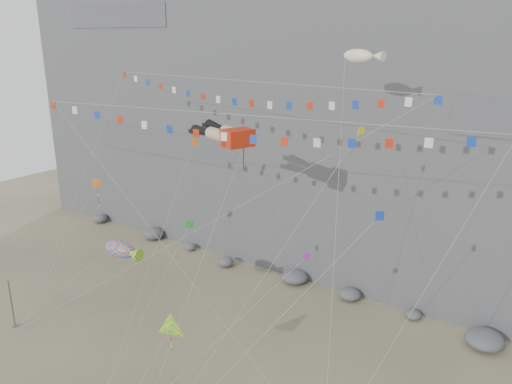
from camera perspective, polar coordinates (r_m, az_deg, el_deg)
ground at (r=39.77m, az=-8.75°, el=-19.60°), size 120.00×120.00×0.00m
cliff at (r=59.06m, az=12.80°, el=18.15°), size 80.00×28.00×50.00m
talus_boulders at (r=51.10m, az=4.48°, el=-9.67°), size 60.00×3.00×1.20m
anchor_pole_left at (r=47.88m, az=-26.15°, el=-11.37°), size 0.12×0.12×4.39m
legs_kite at (r=36.92m, az=-3.70°, el=6.64°), size 7.45×16.01×21.36m
flag_banner_upper at (r=38.95m, az=-1.57°, el=12.56°), size 30.09×13.54×27.88m
flag_banner_lower at (r=31.37m, az=-2.05°, el=8.77°), size 30.78×5.90×21.62m
harlequin_kite at (r=43.76m, az=-17.79°, el=0.85°), size 4.27×7.58×14.16m
fish_windsock at (r=40.73m, az=-15.30°, el=-6.35°), size 10.61×6.13×12.70m
delta_kite at (r=34.15m, az=-9.77°, el=-15.16°), size 2.22×6.33×7.98m
blimp_windsock at (r=37.30m, az=11.57°, el=14.88°), size 7.62×15.63×27.38m
small_kite_a at (r=43.27m, az=-7.17°, el=5.31°), size 4.30×15.20×21.21m
small_kite_b at (r=34.07m, az=5.46°, el=-7.68°), size 7.58×10.33×15.27m
small_kite_c at (r=36.20m, az=-7.75°, el=-3.98°), size 1.18×10.89×14.89m
small_kite_d at (r=33.35m, az=11.34°, el=5.99°), size 6.66×15.75×24.14m
small_kite_e at (r=27.83m, az=13.43°, el=-3.24°), size 10.69×7.70×18.96m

